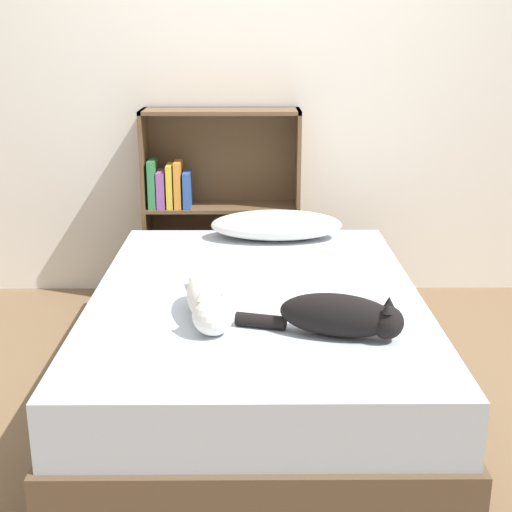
{
  "coord_description": "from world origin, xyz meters",
  "views": [
    {
      "loc": [
        -0.02,
        -2.66,
        1.43
      ],
      "look_at": [
        0.0,
        0.14,
        0.55
      ],
      "focal_mm": 50.0,
      "sensor_mm": 36.0,
      "label": 1
    }
  ],
  "objects_px": {
    "bed": "(256,343)",
    "cat_light": "(208,302)",
    "bookshelf": "(215,202)",
    "pillow": "(276,225)",
    "cat_dark": "(341,316)"
  },
  "relations": [
    {
      "from": "pillow",
      "to": "bookshelf",
      "type": "xyz_separation_m",
      "value": [
        -0.32,
        0.41,
        0.02
      ]
    },
    {
      "from": "cat_dark",
      "to": "cat_light",
      "type": "bearing_deg",
      "value": 178.4
    },
    {
      "from": "cat_dark",
      "to": "bookshelf",
      "type": "bearing_deg",
      "value": 122.84
    },
    {
      "from": "cat_light",
      "to": "bookshelf",
      "type": "bearing_deg",
      "value": 170.31
    },
    {
      "from": "cat_light",
      "to": "bed",
      "type": "bearing_deg",
      "value": 138.84
    },
    {
      "from": "bookshelf",
      "to": "bed",
      "type": "bearing_deg",
      "value": -79.38
    },
    {
      "from": "cat_light",
      "to": "cat_dark",
      "type": "relative_size",
      "value": 1.02
    },
    {
      "from": "pillow",
      "to": "cat_light",
      "type": "bearing_deg",
      "value": -104.81
    },
    {
      "from": "bookshelf",
      "to": "pillow",
      "type": "bearing_deg",
      "value": -51.99
    },
    {
      "from": "bed",
      "to": "cat_light",
      "type": "relative_size",
      "value": 3.26
    },
    {
      "from": "pillow",
      "to": "cat_light",
      "type": "xyz_separation_m",
      "value": [
        -0.28,
        -1.06,
        -0.0
      ]
    },
    {
      "from": "bed",
      "to": "cat_light",
      "type": "bearing_deg",
      "value": -119.74
    },
    {
      "from": "pillow",
      "to": "bed",
      "type": "bearing_deg",
      "value": -97.96
    },
    {
      "from": "pillow",
      "to": "cat_light",
      "type": "height_order",
      "value": "cat_light"
    },
    {
      "from": "bed",
      "to": "bookshelf",
      "type": "bearing_deg",
      "value": 100.62
    }
  ]
}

